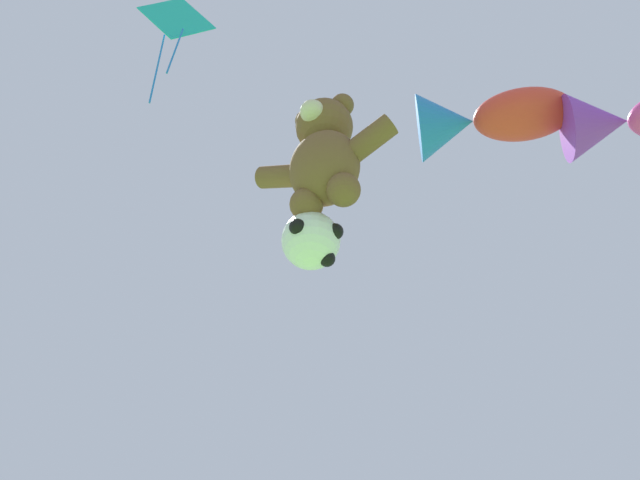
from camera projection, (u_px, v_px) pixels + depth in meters
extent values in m
ellipsoid|color=brown|center=(325.00, 168.00, 10.06)|extent=(1.04, 0.89, 1.27)
sphere|color=brown|center=(324.00, 127.00, 10.70)|extent=(0.87, 0.87, 0.87)
sphere|color=beige|center=(312.00, 112.00, 10.42)|extent=(0.37, 0.37, 0.37)
sphere|color=brown|center=(306.00, 121.00, 11.04)|extent=(0.36, 0.36, 0.36)
cylinder|color=brown|center=(279.00, 177.00, 10.47)|extent=(0.75, 0.34, 0.59)
sphere|color=brown|center=(306.00, 204.00, 9.74)|extent=(0.47, 0.47, 0.47)
sphere|color=brown|center=(342.00, 105.00, 10.82)|extent=(0.36, 0.36, 0.36)
cylinder|color=brown|center=(372.00, 138.00, 9.95)|extent=(0.75, 0.34, 0.59)
sphere|color=brown|center=(343.00, 190.00, 9.55)|extent=(0.47, 0.47, 0.47)
sphere|color=white|center=(311.00, 241.00, 9.66)|extent=(0.81, 0.81, 0.81)
sphere|color=black|center=(335.00, 232.00, 9.53)|extent=(0.23, 0.23, 0.23)
sphere|color=black|center=(315.00, 240.00, 10.03)|extent=(0.23, 0.23, 0.23)
sphere|color=black|center=(297.00, 227.00, 9.39)|extent=(0.23, 0.23, 0.23)
sphere|color=black|center=(327.00, 259.00, 9.48)|extent=(0.23, 0.23, 0.23)
ellipsoid|color=red|center=(523.00, 115.00, 10.96)|extent=(1.73, 1.31, 0.74)
cone|color=blue|center=(446.00, 125.00, 11.10)|extent=(1.15, 1.30, 1.08)
sphere|color=black|center=(553.00, 103.00, 11.03)|extent=(0.19, 0.19, 0.19)
cone|color=purple|center=(597.00, 125.00, 10.48)|extent=(1.15, 1.26, 1.03)
cube|color=#19ADB2|center=(177.00, 18.00, 12.95)|extent=(1.03, 1.04, 1.44)
cylinder|color=blue|center=(157.00, 67.00, 12.05)|extent=(0.03, 0.11, 1.93)
cylinder|color=blue|center=(175.00, 50.00, 12.04)|extent=(0.03, 0.14, 1.52)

